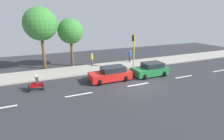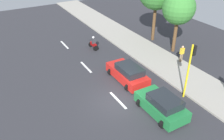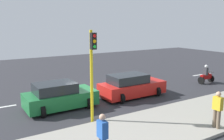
{
  "view_description": "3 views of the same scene",
  "coord_description": "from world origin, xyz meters",
  "px_view_note": "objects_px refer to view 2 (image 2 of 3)",
  "views": [
    {
      "loc": [
        -13.99,
        8.92,
        6.48
      ],
      "look_at": [
        0.3,
        2.73,
        1.78
      ],
      "focal_mm": 28.11,
      "sensor_mm": 36.0,
      "label": 1
    },
    {
      "loc": [
        -7.72,
        -12.59,
        11.34
      ],
      "look_at": [
        0.49,
        1.79,
        1.67
      ],
      "focal_mm": 38.19,
      "sensor_mm": 36.0,
      "label": 2
    },
    {
      "loc": [
        14.97,
        -7.38,
        4.81
      ],
      "look_at": [
        -0.79,
        2.42,
        1.27
      ],
      "focal_mm": 39.65,
      "sensor_mm": 36.0,
      "label": 3
    }
  ],
  "objects_px": {
    "motorcycle": "(93,44)",
    "traffic_light_corner": "(190,64)",
    "car_red": "(128,73)",
    "car_green": "(162,105)",
    "pedestrian_near_signal": "(182,53)",
    "street_tree_south": "(179,8)"
  },
  "relations": [
    {
      "from": "motorcycle",
      "to": "traffic_light_corner",
      "type": "xyz_separation_m",
      "value": [
        2.41,
        -11.53,
        2.29
      ]
    },
    {
      "from": "car_red",
      "to": "traffic_light_corner",
      "type": "xyz_separation_m",
      "value": [
        2.64,
        -4.22,
        2.22
      ]
    },
    {
      "from": "car_green",
      "to": "pedestrian_near_signal",
      "type": "distance_m",
      "value": 8.27
    },
    {
      "from": "car_red",
      "to": "traffic_light_corner",
      "type": "distance_m",
      "value": 5.45
    },
    {
      "from": "car_green",
      "to": "motorcycle",
      "type": "height_order",
      "value": "motorcycle"
    },
    {
      "from": "pedestrian_near_signal",
      "to": "street_tree_south",
      "type": "relative_size",
      "value": 0.26
    },
    {
      "from": "pedestrian_near_signal",
      "to": "traffic_light_corner",
      "type": "xyz_separation_m",
      "value": [
        -3.7,
        -4.32,
        1.87
      ]
    },
    {
      "from": "motorcycle",
      "to": "pedestrian_near_signal",
      "type": "relative_size",
      "value": 0.91
    },
    {
      "from": "car_red",
      "to": "motorcycle",
      "type": "distance_m",
      "value": 7.31
    },
    {
      "from": "car_red",
      "to": "traffic_light_corner",
      "type": "height_order",
      "value": "traffic_light_corner"
    },
    {
      "from": "traffic_light_corner",
      "to": "street_tree_south",
      "type": "relative_size",
      "value": 0.71
    },
    {
      "from": "car_green",
      "to": "street_tree_south",
      "type": "distance_m",
      "value": 11.47
    },
    {
      "from": "car_red",
      "to": "car_green",
      "type": "distance_m",
      "value": 4.86
    },
    {
      "from": "car_red",
      "to": "street_tree_south",
      "type": "distance_m",
      "value": 8.9
    },
    {
      "from": "car_green",
      "to": "traffic_light_corner",
      "type": "xyz_separation_m",
      "value": [
        2.92,
        0.63,
        2.22
      ]
    },
    {
      "from": "car_green",
      "to": "motorcycle",
      "type": "bearing_deg",
      "value": 87.62
    },
    {
      "from": "car_green",
      "to": "pedestrian_near_signal",
      "type": "xyz_separation_m",
      "value": [
        6.61,
        4.95,
        0.35
      ]
    },
    {
      "from": "car_green",
      "to": "car_red",
      "type": "bearing_deg",
      "value": 86.76
    },
    {
      "from": "street_tree_south",
      "to": "pedestrian_near_signal",
      "type": "bearing_deg",
      "value": -116.57
    },
    {
      "from": "car_green",
      "to": "pedestrian_near_signal",
      "type": "relative_size",
      "value": 2.35
    },
    {
      "from": "car_green",
      "to": "pedestrian_near_signal",
      "type": "bearing_deg",
      "value": 36.8
    },
    {
      "from": "pedestrian_near_signal",
      "to": "street_tree_south",
      "type": "height_order",
      "value": "street_tree_south"
    }
  ]
}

